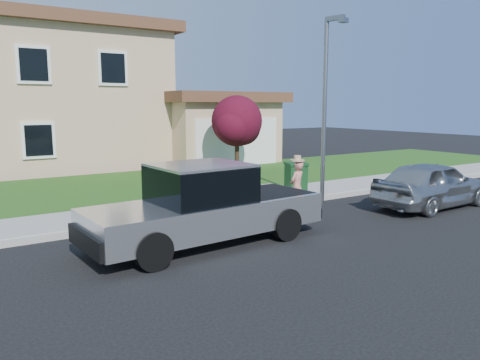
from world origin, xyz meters
name	(u,v)px	position (x,y,z in m)	size (l,w,h in m)	color
ground	(260,245)	(0.00, 0.00, 0.00)	(80.00, 80.00, 0.00)	black
curb	(229,212)	(1.00, 2.90, 0.06)	(40.00, 0.20, 0.12)	gray
sidewalk	(209,204)	(1.00, 4.00, 0.07)	(40.00, 2.00, 0.15)	gray
lawn	(151,184)	(1.00, 8.50, 0.05)	(40.00, 7.00, 0.10)	#143F12
house	(95,102)	(1.31, 16.38, 3.17)	(14.00, 11.30, 6.85)	tan
pickup_truck	(205,207)	(-0.92, 0.75, 0.83)	(5.51, 2.21, 1.78)	black
woman	(297,186)	(2.68, 1.97, 0.77)	(0.63, 0.51, 1.63)	tan
sedan	(432,184)	(6.50, 0.32, 0.70)	(1.65, 4.11, 1.40)	#A4A7AB
ornamental_tree	(237,123)	(5.27, 9.07, 2.23)	(2.43, 2.19, 3.34)	black
trash_bin	(296,178)	(3.98, 3.57, 0.67)	(0.84, 0.90, 1.03)	#0F3917
street_lamp	(326,100)	(4.14, 2.42, 3.16)	(0.35, 0.73, 5.54)	slate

